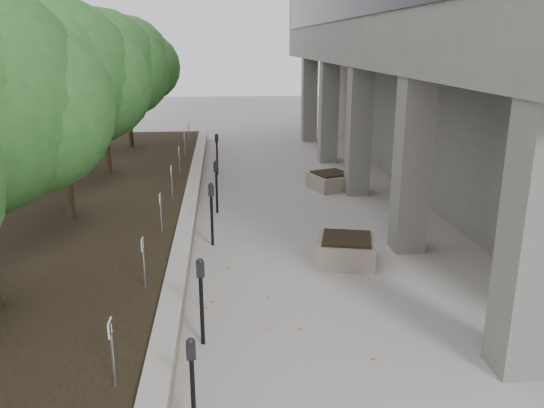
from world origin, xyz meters
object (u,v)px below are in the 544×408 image
crabapple_tree_3 (60,110)px  crabapple_tree_4 (102,93)px  parking_meter_2 (202,302)px  parking_meter_1 (193,387)px  planter_front (346,249)px  planter_back (330,181)px  parking_meter_4 (217,187)px  parking_meter_5 (217,154)px  crabapple_tree_5 (127,82)px  parking_meter_3 (212,214)px

crabapple_tree_3 → crabapple_tree_4: bearing=90.0°
crabapple_tree_4 → parking_meter_2: (3.52, -10.86, -2.37)m
parking_meter_1 → parking_meter_2: parking_meter_2 is taller
planter_front → planter_back: planter_front is taller
parking_meter_4 → planter_front: (2.88, -3.96, -0.48)m
parking_meter_1 → parking_meter_2: size_ratio=0.90×
parking_meter_5 → crabapple_tree_5: bearing=129.5°
crabapple_tree_3 → planter_back: bearing=26.0°
parking_meter_2 → planter_front: parking_meter_2 is taller
crabapple_tree_4 → planter_front: bearing=-49.3°
crabapple_tree_4 → parking_meter_3: bearing=-60.2°
parking_meter_4 → parking_meter_5: (-0.01, 4.75, -0.00)m
planter_front → crabapple_tree_5: bearing=117.5°
planter_front → planter_back: size_ratio=1.04×
crabapple_tree_4 → parking_meter_3: (3.62, -6.34, -2.34)m
parking_meter_1 → parking_meter_5: size_ratio=0.88×
crabapple_tree_3 → parking_meter_1: 9.07m
parking_meter_3 → planter_back: 6.31m
parking_meter_5 → planter_back: size_ratio=1.26×
crabapple_tree_3 → parking_meter_2: 7.24m
parking_meter_5 → parking_meter_2: bearing=-94.5°
crabapple_tree_4 → parking_meter_5: (3.71, 1.04, -2.35)m
parking_meter_1 → parking_meter_5: 14.05m
parking_meter_5 → planter_front: bearing=-75.3°
crabapple_tree_5 → parking_meter_1: size_ratio=4.03×
crabapple_tree_4 → planter_back: 8.11m
crabapple_tree_4 → parking_meter_2: 11.67m
parking_meter_5 → planter_back: 4.50m
crabapple_tree_5 → planter_back: crabapple_tree_5 is taller
crabapple_tree_3 → crabapple_tree_5: bearing=90.0°
crabapple_tree_3 → crabapple_tree_4: same height
parking_meter_3 → planter_front: bearing=-34.7°
parking_meter_2 → planter_front: size_ratio=1.18×
crabapple_tree_5 → parking_meter_1: 18.50m
crabapple_tree_4 → parking_meter_5: 4.51m
parking_meter_4 → crabapple_tree_5: bearing=123.9°
parking_meter_4 → planter_back: bearing=42.7°
parking_meter_1 → parking_meter_5: parking_meter_5 is taller
crabapple_tree_3 → parking_meter_1: bearing=-66.5°
planter_back → parking_meter_2: bearing=-112.6°
parking_meter_2 → parking_meter_5: (0.18, 11.91, 0.02)m
parking_meter_3 → crabapple_tree_4: bearing=109.2°
parking_meter_2 → parking_meter_4: 7.16m
parking_meter_2 → crabapple_tree_5: bearing=93.7°
crabapple_tree_4 → parking_meter_2: size_ratio=3.64×
crabapple_tree_4 → parking_meter_3: size_ratio=3.49×
crabapple_tree_3 → parking_meter_4: bearing=19.2°
parking_meter_1 → planter_back: (3.99, 11.65, -0.39)m
crabapple_tree_4 → crabapple_tree_5: size_ratio=1.00×
parking_meter_3 → parking_meter_4: size_ratio=1.01×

